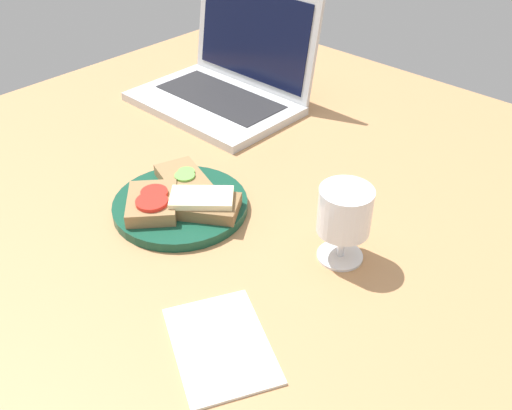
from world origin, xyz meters
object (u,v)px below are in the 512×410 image
object	(u,v)px
sandwich_with_cheese	(202,203)
wine_glass	(345,213)
sandwich_with_cucumber	(184,181)
plate	(181,205)
sandwich_with_tomato	(152,202)
laptop	(227,80)
napkin	(221,345)

from	to	relation	value
sandwich_with_cheese	wine_glass	size ratio (longest dim) A/B	1.12
sandwich_with_cucumber	wine_glass	xyz separation A→B (cm)	(28.24, 4.56, 5.20)
plate	sandwich_with_tomato	distance (cm)	4.94
sandwich_with_cheese	laptop	world-z (taller)	laptop
laptop	napkin	distance (cm)	67.53
sandwich_with_cheese	wine_glass	xyz separation A→B (cm)	(20.96, 7.29, 4.81)
sandwich_with_tomato	sandwich_with_cheese	world-z (taller)	sandwich_with_cheese
laptop	sandwich_with_tomato	bearing A→B (deg)	-60.18
sandwich_with_tomato	napkin	xyz separation A→B (cm)	(26.12, -10.74, -2.65)
sandwich_with_tomato	laptop	distance (cm)	42.84
sandwich_with_cucumber	wine_glass	bearing A→B (deg)	9.17
sandwich_with_cheese	wine_glass	world-z (taller)	wine_glass
sandwich_with_tomato	sandwich_with_cucumber	distance (cm)	7.84
plate	sandwich_with_cheese	bearing A→B (deg)	9.52
sandwich_with_cheese	sandwich_with_cucumber	distance (cm)	7.79
wine_glass	napkin	bearing A→B (deg)	-91.84
napkin	laptop	bearing A→B (deg)	134.72
sandwich_with_cheese	napkin	distance (cm)	25.75
sandwich_with_cheese	plate	bearing A→B (deg)	-170.48
sandwich_with_tomato	wine_glass	world-z (taller)	wine_glass
sandwich_with_cucumber	napkin	distance (cm)	33.20
sandwich_with_cucumber	napkin	world-z (taller)	sandwich_with_cucumber
sandwich_with_tomato	wine_glass	distance (cm)	29.93
plate	wine_glass	bearing A→B (deg)	17.56
sandwich_with_tomato	sandwich_with_cucumber	bearing A→B (deg)	100.15
plate	sandwich_with_cheese	size ratio (longest dim) A/B	1.65
sandwich_with_cucumber	wine_glass	distance (cm)	29.07
sandwich_with_cucumber	napkin	size ratio (longest dim) A/B	0.81
laptop	napkin	world-z (taller)	laptop
wine_glass	laptop	xyz separation A→B (cm)	(-48.14, 24.87, -3.03)
sandwich_with_tomato	laptop	size ratio (longest dim) A/B	0.36
sandwich_with_cheese	sandwich_with_cucumber	world-z (taller)	sandwich_with_cheese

